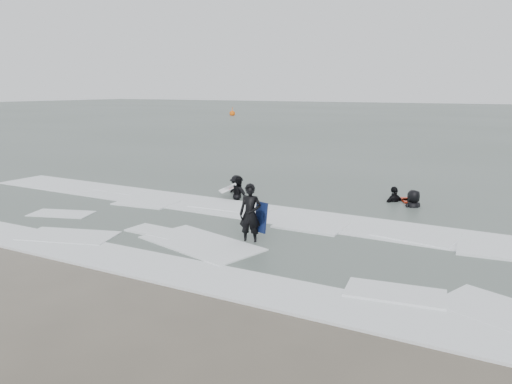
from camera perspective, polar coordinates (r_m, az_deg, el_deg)
The scene contains 10 objects.
ground at distance 14.47m, azimuth -9.92°, elevation -7.80°, with size 320.00×320.00×0.00m, color brown.
sea at distance 91.00m, azimuth 24.25°, elevation 7.75°, with size 320.00×320.00×0.00m, color #47544C.
surfer_centre at distance 15.83m, azimuth -0.66°, elevation -5.89°, with size 0.71×0.46×1.94m, color black.
surfer_wading at distance 21.82m, azimuth -1.94°, elevation -0.96°, with size 0.79×0.61×1.62m, color black.
surfer_breaker at distance 23.01m, azimuth -2.22°, elevation -0.29°, with size 1.13×0.65×1.75m, color black.
surfer_right_near at distance 22.17m, azimuth 15.51°, elevation -1.18°, with size 1.09×0.45×1.86m, color black.
surfer_right_far at distance 21.37m, azimuth 17.51°, elevation -1.78°, with size 0.93×0.61×1.91m, color black.
surf_foam at distance 17.32m, azimuth -2.13°, elevation -4.20°, with size 30.03×9.06×0.09m.
bodyboards at distance 19.72m, azimuth 5.42°, elevation -0.89°, with size 7.86×8.80×1.25m.
buoy at distance 89.76m, azimuth -2.73°, elevation 8.95°, with size 1.00×1.00×1.65m.
Camera 1 is at (8.78, -10.46, 4.80)m, focal length 35.00 mm.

